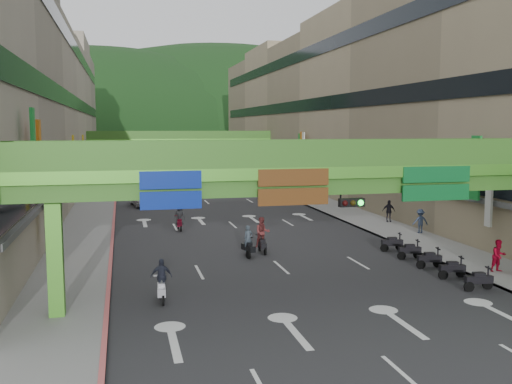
# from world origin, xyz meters

# --- Properties ---
(ground) EXTENTS (320.00, 320.00, 0.00)m
(ground) POSITION_xyz_m (0.00, 0.00, 0.00)
(ground) COLOR black
(ground) RESTS_ON ground
(road_slab) EXTENTS (18.00, 140.00, 0.02)m
(road_slab) POSITION_xyz_m (0.00, 50.00, 0.01)
(road_slab) COLOR #28282B
(road_slab) RESTS_ON ground
(sidewalk_left) EXTENTS (4.00, 140.00, 0.15)m
(sidewalk_left) POSITION_xyz_m (-11.00, 50.00, 0.07)
(sidewalk_left) COLOR gray
(sidewalk_left) RESTS_ON ground
(sidewalk_right) EXTENTS (4.00, 140.00, 0.15)m
(sidewalk_right) POSITION_xyz_m (11.00, 50.00, 0.07)
(sidewalk_right) COLOR gray
(sidewalk_right) RESTS_ON ground
(curb_left) EXTENTS (0.20, 140.00, 0.18)m
(curb_left) POSITION_xyz_m (-9.10, 50.00, 0.09)
(curb_left) COLOR #CC5959
(curb_left) RESTS_ON ground
(curb_right) EXTENTS (0.20, 140.00, 0.18)m
(curb_right) POSITION_xyz_m (9.10, 50.00, 0.09)
(curb_right) COLOR gray
(curb_right) RESTS_ON ground
(building_row_left) EXTENTS (12.80, 95.00, 19.00)m
(building_row_left) POSITION_xyz_m (-18.93, 50.00, 9.46)
(building_row_left) COLOR #9E937F
(building_row_left) RESTS_ON ground
(building_row_right) EXTENTS (12.80, 95.00, 19.00)m
(building_row_right) POSITION_xyz_m (18.93, 50.00, 9.46)
(building_row_right) COLOR gray
(building_row_right) RESTS_ON ground
(overpass_near) EXTENTS (28.00, 12.27, 7.10)m
(overpass_near) POSITION_xyz_m (0.93, 5.38, 5.21)
(overpass_near) COLOR #4C9E2D
(overpass_near) RESTS_ON ground
(overpass_far) EXTENTS (28.00, 2.20, 7.10)m
(overpass_far) POSITION_xyz_m (0.00, 65.00, 5.40)
(overpass_far) COLOR #4C9E2D
(overpass_far) RESTS_ON ground
(hill_left) EXTENTS (168.00, 140.00, 112.00)m
(hill_left) POSITION_xyz_m (-15.00, 160.00, 0.00)
(hill_left) COLOR #1C4419
(hill_left) RESTS_ON ground
(hill_right) EXTENTS (208.00, 176.00, 128.00)m
(hill_right) POSITION_xyz_m (25.00, 180.00, 0.00)
(hill_right) COLOR #1C4419
(hill_right) RESTS_ON ground
(bunting_string) EXTENTS (26.00, 0.36, 0.47)m
(bunting_string) POSITION_xyz_m (0.00, 30.00, 5.96)
(bunting_string) COLOR black
(bunting_string) RESTS_ON ground
(scooter_rider_near) EXTENTS (0.71, 1.58, 1.88)m
(scooter_rider_near) POSITION_xyz_m (-1.19, 14.94, 0.86)
(scooter_rider_near) COLOR black
(scooter_rider_near) RESTS_ON ground
(scooter_rider_mid) EXTENTS (0.96, 1.60, 2.22)m
(scooter_rider_mid) POSITION_xyz_m (-0.14, 15.73, 1.16)
(scooter_rider_mid) COLOR black
(scooter_rider_mid) RESTS_ON ground
(scooter_rider_left) EXTENTS (0.95, 1.60, 1.94)m
(scooter_rider_left) POSITION_xyz_m (-6.79, 7.29, 0.96)
(scooter_rider_left) COLOR #97989F
(scooter_rider_left) RESTS_ON ground
(scooter_rider_far) EXTENTS (0.80, 1.60, 1.90)m
(scooter_rider_far) POSITION_xyz_m (-4.28, 24.59, 0.95)
(scooter_rider_far) COLOR maroon
(scooter_rider_far) RESTS_ON ground
(parked_scooter_row) EXTENTS (1.60, 9.41, 1.08)m
(parked_scooter_row) POSITION_xyz_m (7.80, 10.00, 0.52)
(parked_scooter_row) COLOR black
(parked_scooter_row) RESTS_ON ground
(car_silver) EXTENTS (2.35, 4.80, 1.52)m
(car_silver) POSITION_xyz_m (-6.64, 38.81, 0.76)
(car_silver) COLOR #A9A8AF
(car_silver) RESTS_ON ground
(car_yellow) EXTENTS (2.30, 4.35, 1.41)m
(car_yellow) POSITION_xyz_m (3.97, 70.87, 0.70)
(car_yellow) COLOR #C28D1D
(car_yellow) RESTS_ON ground
(pedestrian_red) EXTENTS (0.86, 0.69, 1.70)m
(pedestrian_red) POSITION_xyz_m (10.61, 8.00, 0.85)
(pedestrian_red) COLOR maroon
(pedestrian_red) RESTS_ON ground
(pedestrian_dark) EXTENTS (1.07, 0.59, 1.73)m
(pedestrian_dark) POSITION_xyz_m (12.20, 23.80, 0.87)
(pedestrian_dark) COLOR #24212A
(pedestrian_dark) RESTS_ON ground
(pedestrian_blue) EXTENTS (0.86, 0.62, 1.71)m
(pedestrian_blue) POSITION_xyz_m (12.20, 18.86, 0.86)
(pedestrian_blue) COLOR #303E5B
(pedestrian_blue) RESTS_ON ground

